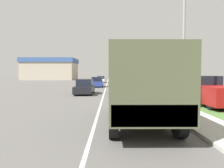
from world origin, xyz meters
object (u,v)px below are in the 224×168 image
Objects in this scene: pickup_truck at (211,91)px; car_fourth_ahead at (101,80)px; military_truck at (139,84)px; car_third_ahead at (118,81)px; lamp_post at (180,36)px; car_nearest_ahead at (85,87)px; car_second_ahead at (97,82)px.

car_fourth_ahead is at bearing 103.50° from pickup_truck.
military_truck reaches higher than car_third_ahead.
military_truck is 7.52m from pickup_truck.
lamp_post reaches higher than car_third_ahead.
car_fourth_ahead is at bearing 112.65° from car_third_ahead.
military_truck is 32.83m from car_third_ahead.
car_second_ahead is at bearing 87.29° from car_nearest_ahead.
car_fourth_ahead reaches higher than car_third_ahead.
car_second_ahead is at bearing 97.33° from military_truck.
military_truck is at bearing -90.57° from car_third_ahead.
car_nearest_ahead is at bearing -90.93° from car_fourth_ahead.
car_third_ahead is 0.71× the size of lamp_post.
car_nearest_ahead is 12.19m from pickup_truck.
car_second_ahead is at bearing -89.65° from car_fourth_ahead.
car_nearest_ahead is at bearing -92.71° from car_second_ahead.
pickup_truck is at bearing 36.24° from lamp_post.
car_nearest_ahead is at bearing 106.02° from military_truck.
military_truck is 1.53× the size of car_nearest_ahead.
car_nearest_ahead is 0.99× the size of car_second_ahead.
car_nearest_ahead reaches higher than car_fourth_ahead.
military_truck is 13.73m from car_nearest_ahead.
car_third_ahead is 29.93m from lamp_post.
car_fourth_ahead is (-0.10, 16.51, -0.02)m from car_second_ahead.
car_nearest_ahead is 12.41m from lamp_post.
car_fourth_ahead is 37.41m from pickup_truck.
lamp_post is at bearing -74.79° from car_second_ahead.
military_truck is at bearing -73.98° from car_nearest_ahead.
lamp_post reaches higher than car_nearest_ahead.
car_third_ahead is at bearing 65.49° from car_second_ahead.
lamp_post reaches higher than car_fourth_ahead.
car_nearest_ahead reaches higher than car_third_ahead.
lamp_post is at bearing -143.76° from pickup_truck.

